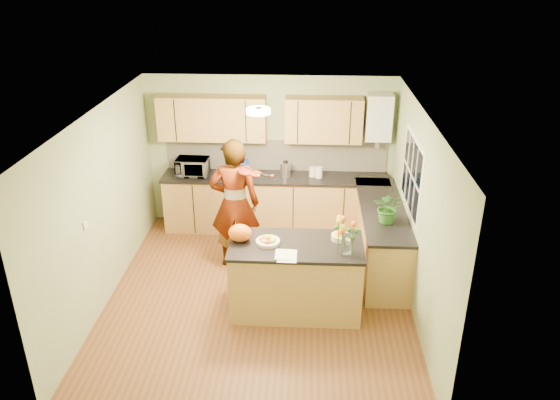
{
  "coord_description": "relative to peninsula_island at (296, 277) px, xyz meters",
  "views": [
    {
      "loc": [
        0.61,
        -6.19,
        4.23
      ],
      "look_at": [
        0.25,
        0.5,
        1.18
      ],
      "focal_mm": 35.0,
      "sensor_mm": 36.0,
      "label": 1
    }
  ],
  "objects": [
    {
      "name": "right_counter",
      "position": [
        1.2,
        1.15,
        -0.01
      ],
      "size": [
        0.62,
        2.24,
        0.94
      ],
      "color": "#A37F41",
      "rests_on": "floor"
    },
    {
      "name": "peninsula_island",
      "position": [
        0.0,
        0.0,
        0.0
      ],
      "size": [
        1.66,
        0.85,
        0.95
      ],
      "color": "#A37F41",
      "rests_on": "floor"
    },
    {
      "name": "orange_bowl",
      "position": [
        0.55,
        0.15,
        0.53
      ],
      "size": [
        0.23,
        0.23,
        0.14
      ],
      "color": "beige",
      "rests_on": "peninsula_island"
    },
    {
      "name": "kettle",
      "position": [
        -0.23,
        2.25,
        0.59
      ],
      "size": [
        0.17,
        0.17,
        0.32
      ],
      "rotation": [
        0.0,
        0.0,
        0.24
      ],
      "color": "silver",
      "rests_on": "back_counter"
    },
    {
      "name": "violin",
      "position": [
        -0.7,
        0.87,
        1.08
      ],
      "size": [
        0.66,
        0.57,
        0.16
      ],
      "primitive_type": null,
      "rotation": [
        0.17,
        0.0,
        -0.61
      ],
      "color": "#540C05",
      "rests_on": "violinist"
    },
    {
      "name": "flower_vase",
      "position": [
        0.6,
        -0.18,
        0.82
      ],
      "size": [
        0.28,
        0.28,
        0.52
      ],
      "rotation": [
        0.0,
        0.0,
        -0.01
      ],
      "color": "silver",
      "rests_on": "peninsula_island"
    },
    {
      "name": "ceiling_lamp",
      "position": [
        -0.5,
        0.6,
        1.98
      ],
      "size": [
        0.3,
        0.3,
        0.07
      ],
      "color": "#FFEABF",
      "rests_on": "ceiling"
    },
    {
      "name": "back_counter",
      "position": [
        -0.4,
        2.25,
        -0.01
      ],
      "size": [
        3.64,
        0.62,
        0.94
      ],
      "color": "#A37F41",
      "rests_on": "floor"
    },
    {
      "name": "microwave",
      "position": [
        -1.73,
        2.22,
        0.6
      ],
      "size": [
        0.52,
        0.36,
        0.28
      ],
      "primitive_type": "imported",
      "rotation": [
        0.0,
        0.0,
        -0.03
      ],
      "color": "white",
      "rests_on": "back_counter"
    },
    {
      "name": "ceiling",
      "position": [
        -0.5,
        0.3,
        2.02
      ],
      "size": [
        4.0,
        4.5,
        0.02
      ],
      "primitive_type": "cube",
      "color": "silver",
      "rests_on": "wall_back"
    },
    {
      "name": "jar_white",
      "position": [
        0.3,
        2.22,
        0.55
      ],
      "size": [
        0.14,
        0.14,
        0.18
      ],
      "primitive_type": "cylinder",
      "rotation": [
        0.0,
        0.0,
        0.24
      ],
      "color": "white",
      "rests_on": "back_counter"
    },
    {
      "name": "wall_back",
      "position": [
        -0.5,
        2.55,
        0.77
      ],
      "size": [
        4.0,
        0.02,
        2.5
      ],
      "primitive_type": "cube",
      "color": "gray",
      "rests_on": "floor"
    },
    {
      "name": "light_switch",
      "position": [
        -2.48,
        -0.3,
        0.82
      ],
      "size": [
        0.02,
        0.09,
        0.09
      ],
      "primitive_type": "cube",
      "color": "white",
      "rests_on": "wall_left"
    },
    {
      "name": "wall_right",
      "position": [
        1.5,
        0.3,
        0.77
      ],
      "size": [
        0.02,
        4.5,
        2.5
      ],
      "primitive_type": "cube",
      "color": "gray",
      "rests_on": "floor"
    },
    {
      "name": "violinist",
      "position": [
        -0.9,
        1.09,
        0.49
      ],
      "size": [
        0.73,
        0.49,
        1.94
      ],
      "primitive_type": "imported",
      "rotation": [
        0.0,
        0.0,
        3.18
      ],
      "color": "#EBB28F",
      "rests_on": "floor"
    },
    {
      "name": "upper_cabinets",
      "position": [
        -0.67,
        2.38,
        1.37
      ],
      "size": [
        3.2,
        0.34,
        0.7
      ],
      "color": "#A37F41",
      "rests_on": "wall_back"
    },
    {
      "name": "wall_front",
      "position": [
        -0.5,
        -1.95,
        0.77
      ],
      "size": [
        4.0,
        0.02,
        2.5
      ],
      "primitive_type": "cube",
      "color": "gray",
      "rests_on": "floor"
    },
    {
      "name": "floor",
      "position": [
        -0.5,
        0.3,
        -0.48
      ],
      "size": [
        4.5,
        4.5,
        0.0
      ],
      "primitive_type": "plane",
      "color": "brown",
      "rests_on": "ground"
    },
    {
      "name": "window_right",
      "position": [
        1.5,
        0.9,
        1.07
      ],
      "size": [
        0.01,
        1.3,
        1.05
      ],
      "color": "white",
      "rests_on": "wall_right"
    },
    {
      "name": "blue_box",
      "position": [
        -0.98,
        2.22,
        0.59
      ],
      "size": [
        0.34,
        0.27,
        0.25
      ],
      "primitive_type": "cube",
      "rotation": [
        0.0,
        0.0,
        0.13
      ],
      "color": "navy",
      "rests_on": "back_counter"
    },
    {
      "name": "splashback",
      "position": [
        -0.4,
        2.53,
        0.72
      ],
      "size": [
        3.6,
        0.02,
        0.52
      ],
      "primitive_type": "cube",
      "color": "beige",
      "rests_on": "back_counter"
    },
    {
      "name": "orange_bag",
      "position": [
        -0.7,
        0.05,
        0.58
      ],
      "size": [
        0.34,
        0.3,
        0.22
      ],
      "primitive_type": "ellipsoid",
      "rotation": [
        0.0,
        0.0,
        0.22
      ],
      "color": "orange",
      "rests_on": "peninsula_island"
    },
    {
      "name": "fruit_dish",
      "position": [
        -0.35,
        0.0,
        0.52
      ],
      "size": [
        0.3,
        0.3,
        0.1
      ],
      "color": "beige",
      "rests_on": "peninsula_island"
    },
    {
      "name": "wall_left",
      "position": [
        -2.5,
        0.3,
        0.77
      ],
      "size": [
        0.02,
        4.5,
        2.5
      ],
      "primitive_type": "cube",
      "color": "gray",
      "rests_on": "floor"
    },
    {
      "name": "boiler",
      "position": [
        1.2,
        2.39,
        1.42
      ],
      "size": [
        0.4,
        0.3,
        0.86
      ],
      "color": "white",
      "rests_on": "wall_back"
    },
    {
      "name": "potted_plant",
      "position": [
        1.2,
        0.68,
        0.68
      ],
      "size": [
        0.45,
        0.41,
        0.44
      ],
      "primitive_type": "imported",
      "rotation": [
        0.0,
        0.0,
        -0.19
      ],
      "color": "#2D6722",
      "rests_on": "right_counter"
    },
    {
      "name": "jar_cream",
      "position": [
        0.2,
        2.27,
        0.54
      ],
      "size": [
        0.11,
        0.11,
        0.16
      ],
      "primitive_type": "cylinder",
      "rotation": [
        0.0,
        0.0,
        -0.02
      ],
      "color": "beige",
      "rests_on": "back_counter"
    },
    {
      "name": "papers",
      "position": [
        -0.1,
        -0.3,
        0.48
      ],
      "size": [
        0.23,
        0.31,
        0.01
      ],
      "primitive_type": "cube",
      "color": "white",
      "rests_on": "peninsula_island"
    }
  ]
}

